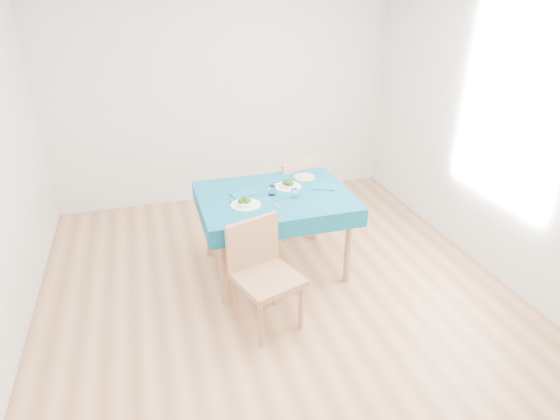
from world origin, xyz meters
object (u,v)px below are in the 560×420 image
object	(u,v)px
chair_far	(288,181)
side_plate	(304,177)
table	(275,232)
bowl_far	(288,184)
chair_near	(267,264)
bowl_near	(246,201)

from	to	relation	value
chair_far	side_plate	xyz separation A→B (m)	(0.04, -0.40, 0.20)
side_plate	table	bearing A→B (deg)	-142.16
chair_far	side_plate	size ratio (longest dim) A/B	5.55
table	bowl_far	xyz separation A→B (m)	(0.16, 0.12, 0.42)
chair_near	side_plate	bearing A→B (deg)	40.10
table	chair_far	distance (m)	0.80
table	side_plate	xyz separation A→B (m)	(0.38, 0.30, 0.38)
table	bowl_far	world-z (taller)	bowl_far
chair_near	bowl_near	distance (m)	0.67
bowl_near	bowl_far	xyz separation A→B (m)	(0.45, 0.26, -0.00)
side_plate	chair_far	bearing A→B (deg)	95.30
bowl_near	chair_near	bearing A→B (deg)	-88.61
table	side_plate	world-z (taller)	side_plate
bowl_near	bowl_far	size ratio (longest dim) A/B	1.04
bowl_far	chair_near	bearing A→B (deg)	-116.35
table	chair_near	distance (m)	0.83
bowl_near	table	bearing A→B (deg)	25.49
chair_far	bowl_far	world-z (taller)	chair_far
chair_near	chair_far	distance (m)	1.59
table	bowl_far	distance (m)	0.46
chair_far	side_plate	bearing A→B (deg)	75.06
chair_far	bowl_near	xyz separation A→B (m)	(-0.64, -0.84, 0.23)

